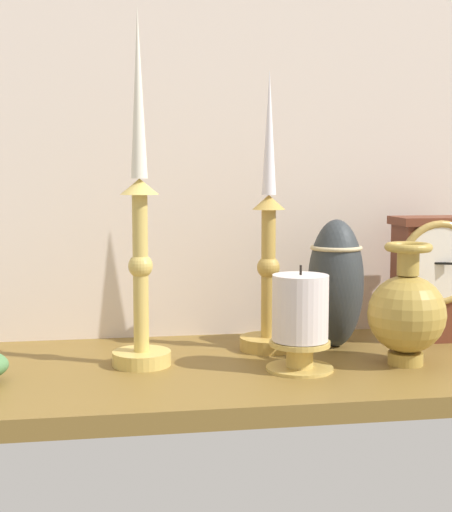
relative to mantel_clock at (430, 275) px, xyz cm
name	(u,v)px	position (x,y,z in cm)	size (l,w,h in cm)	color
ground_plane	(267,371)	(-26.23, -8.73, -10.82)	(100.00, 36.00, 2.40)	brown
back_wall	(242,119)	(-26.23, 9.77, 22.88)	(120.00, 2.00, 65.00)	beige
mantel_clock	(430,275)	(0.00, 0.00, 0.00)	(12.12, 8.60, 18.15)	brown
candlestick_tall_left	(268,260)	(-24.60, -1.89, 2.98)	(7.85, 7.85, 38.30)	#BD9643
candlestick_tall_center	(140,240)	(-42.38, -7.52, 6.45)	(7.51, 7.51, 44.70)	#D4B65A
brass_vase_bulbous	(407,312)	(-8.91, -12.69, -2.73)	(9.97, 9.97, 15.68)	#AB8A3A
pillar_candle_front	(300,320)	(-23.02, -13.07, -3.28)	(8.42, 8.42, 13.18)	tan
tall_ceramic_vase	(336,282)	(-14.86, -1.72, -0.45)	(7.84, 7.84, 18.06)	#303538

